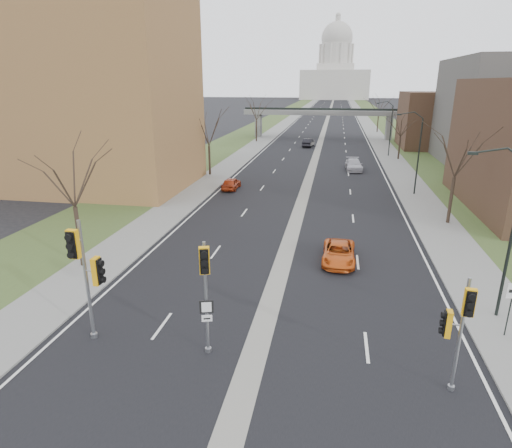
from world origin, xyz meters
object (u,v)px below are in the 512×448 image
(car_left_far, at_px, (308,143))
(car_right_mid, at_px, (354,165))
(signal_pole_right, at_px, (458,321))
(car_right_near, at_px, (339,253))
(speed_limit_sign, at_px, (512,300))
(signal_pole_median, at_px, (205,280))
(signal_pole_left, at_px, (86,265))
(car_left_near, at_px, (231,183))

(car_left_far, height_order, car_right_mid, car_left_far)
(signal_pole_right, xyz_separation_m, car_right_near, (-4.23, 12.35, -2.56))
(signal_pole_right, distance_m, car_right_near, 13.30)
(car_right_mid, bearing_deg, speed_limit_sign, -85.25)
(signal_pole_median, xyz_separation_m, signal_pole_right, (9.95, -0.56, -0.51))
(signal_pole_left, distance_m, signal_pole_right, 15.57)
(signal_pole_left, xyz_separation_m, signal_pole_right, (15.53, -0.74, -0.67))
(signal_pole_right, distance_m, car_right_mid, 45.43)
(car_right_mid, bearing_deg, car_left_near, -138.79)
(signal_pole_left, height_order, speed_limit_sign, signal_pole_left)
(car_left_far, relative_size, car_right_mid, 0.90)
(signal_pole_median, height_order, speed_limit_sign, signal_pole_median)
(car_right_mid, bearing_deg, signal_pole_left, -110.01)
(signal_pole_left, relative_size, speed_limit_sign, 2.16)
(car_right_mid, bearing_deg, car_left_far, 106.03)
(signal_pole_left, bearing_deg, car_right_mid, 73.52)
(signal_pole_right, relative_size, speed_limit_sign, 1.79)
(speed_limit_sign, bearing_deg, car_left_near, 121.61)
(car_left_near, xyz_separation_m, car_left_far, (6.40, 35.95, 0.10))
(signal_pole_median, relative_size, car_left_near, 1.34)
(speed_limit_sign, bearing_deg, car_left_far, 97.18)
(signal_pole_left, relative_size, signal_pole_median, 1.11)
(car_left_near, bearing_deg, signal_pole_left, 92.50)
(signal_pole_left, xyz_separation_m, signal_pole_median, (5.59, -0.18, -0.16))
(car_left_near, bearing_deg, car_right_near, 123.45)
(car_left_far, xyz_separation_m, car_right_near, (5.70, -54.99, -0.13))
(signal_pole_left, bearing_deg, signal_pole_median, -1.68)
(speed_limit_sign, relative_size, car_left_far, 0.58)
(signal_pole_right, height_order, car_left_far, signal_pole_right)
(car_left_near, bearing_deg, signal_pole_median, 102.71)
(signal_pole_right, relative_size, car_right_near, 1.05)
(signal_pole_left, height_order, signal_pole_median, signal_pole_left)
(car_right_mid, bearing_deg, signal_pole_median, -103.17)
(signal_pole_left, distance_m, signal_pole_median, 5.59)
(car_left_far, bearing_deg, car_right_mid, 115.47)
(speed_limit_sign, distance_m, car_right_mid, 41.21)
(signal_pole_left, xyz_separation_m, car_right_mid, (13.34, 44.57, -3.11))
(speed_limit_sign, relative_size, car_left_near, 0.69)
(signal_pole_median, height_order, car_right_near, signal_pole_median)
(signal_pole_left, height_order, signal_pole_right, signal_pole_left)
(signal_pole_median, bearing_deg, car_left_far, 73.13)
(car_left_far, height_order, car_right_near, car_left_far)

